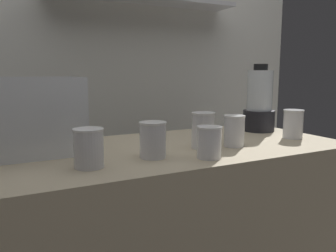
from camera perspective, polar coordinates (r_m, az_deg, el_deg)
The scene contains 9 objects.
back_wall_unit at distance 2.02m, azimuth -10.05°, elevation 10.99°, with size 2.60×0.24×2.50m.
carrot_display_bin at distance 1.28m, azimuth -21.42°, elevation -0.63°, with size 0.33×0.23×0.27m.
blender_pitcher at distance 1.73m, azimuth 14.78°, elevation 3.61°, with size 0.15×0.15×0.32m.
juice_cup_orange_far_left at distance 1.06m, azimuth -12.89°, elevation -3.96°, with size 0.09×0.09×0.12m.
juice_cup_mango_left at distance 1.16m, azimuth -2.50°, elevation -2.57°, with size 0.09×0.09×0.12m.
juice_cup_mango_middle at distance 1.16m, azimuth 6.81°, elevation -2.98°, with size 0.08×0.08×0.11m.
juice_cup_mango_right at distance 1.31m, azimuth 5.77°, elevation -0.95°, with size 0.09×0.09×0.13m.
juice_cup_beet_far_right at distance 1.35m, azimuth 10.84°, elevation -1.09°, with size 0.08×0.08×0.12m.
juice_cup_orange_rightmost at distance 1.59m, azimuth 19.88°, elevation 0.02°, with size 0.09×0.09×0.12m.
Camera 1 is at (-0.59, -1.16, 1.19)m, focal length 37.05 mm.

